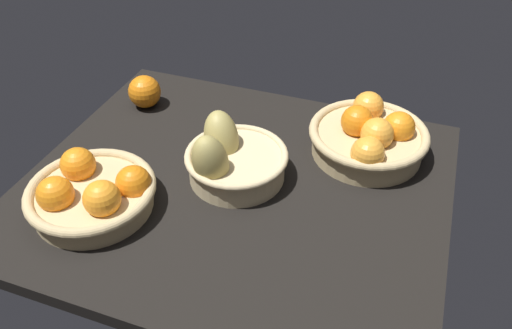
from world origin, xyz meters
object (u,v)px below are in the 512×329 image
at_px(loose_orange_front_gap, 145,92).
at_px(basket_far_right, 369,137).
at_px(basket_near_left, 92,193).
at_px(basket_center_pears, 230,160).

bearing_deg(loose_orange_front_gap, basket_far_right, -0.91).
bearing_deg(basket_near_left, basket_far_right, 37.03).
distance_m(basket_far_right, loose_orange_front_gap, 0.55).
bearing_deg(basket_center_pears, loose_orange_front_gap, 148.56).
relative_size(basket_far_right, basket_near_left, 1.04).
height_order(basket_far_right, loose_orange_front_gap, basket_far_right).
xyz_separation_m(basket_near_left, loose_orange_front_gap, (-0.09, 0.36, 0.00)).
bearing_deg(basket_near_left, loose_orange_front_gap, 103.92).
bearing_deg(loose_orange_front_gap, basket_center_pears, -31.44).
bearing_deg(loose_orange_front_gap, basket_near_left, -76.08).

